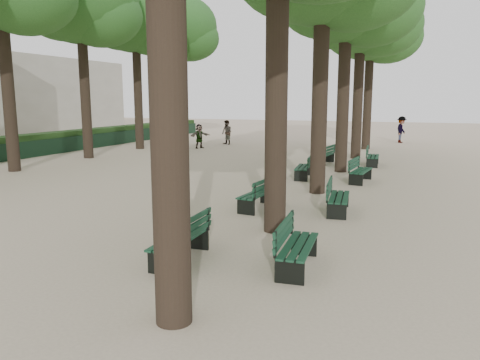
% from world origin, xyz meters
% --- Properties ---
extents(ground, '(120.00, 120.00, 0.00)m').
position_xyz_m(ground, '(0.00, 0.00, 0.00)').
color(ground, '#C1AC92').
rests_on(ground, ground).
extents(tree_central_4, '(6.00, 6.00, 9.95)m').
position_xyz_m(tree_central_4, '(1.50, 18.00, 7.65)').
color(tree_central_4, '#33261C').
rests_on(tree_central_4, ground).
extents(tree_central_5, '(6.00, 6.00, 9.95)m').
position_xyz_m(tree_central_5, '(1.50, 23.00, 7.65)').
color(tree_central_5, '#33261C').
rests_on(tree_central_5, ground).
extents(tree_far_3, '(6.00, 6.00, 10.45)m').
position_xyz_m(tree_far_3, '(-12.00, 13.00, 8.14)').
color(tree_far_3, '#33261C').
rests_on(tree_far_3, ground).
extents(tree_far_4, '(6.00, 6.00, 10.45)m').
position_xyz_m(tree_far_4, '(-12.00, 18.00, 8.14)').
color(tree_far_4, '#33261C').
rests_on(tree_far_4, ground).
extents(tree_far_5, '(6.00, 6.00, 10.45)m').
position_xyz_m(tree_far_5, '(-12.00, 23.00, 8.14)').
color(tree_far_5, '#33261C').
rests_on(tree_far_5, ground).
extents(bench_left_0, '(0.61, 1.81, 0.92)m').
position_xyz_m(bench_left_0, '(0.37, 0.31, 0.27)').
color(bench_left_0, black).
rests_on(bench_left_0, ground).
extents(bench_left_1, '(0.75, 1.85, 0.92)m').
position_xyz_m(bench_left_1, '(0.37, 5.04, 0.27)').
color(bench_left_1, black).
rests_on(bench_left_1, ground).
extents(bench_left_2, '(0.76, 1.85, 0.92)m').
position_xyz_m(bench_left_2, '(0.37, 10.74, 0.27)').
color(bench_left_2, black).
rests_on(bench_left_2, ground).
extents(bench_left_3, '(0.76, 1.85, 0.92)m').
position_xyz_m(bench_left_3, '(0.37, 15.19, 0.27)').
color(bench_left_3, black).
rests_on(bench_left_3, ground).
extents(bench_right_0, '(0.70, 1.84, 0.92)m').
position_xyz_m(bench_right_0, '(2.63, 0.72, 0.27)').
color(bench_right_0, black).
rests_on(bench_right_0, ground).
extents(bench_right_1, '(0.76, 1.85, 0.92)m').
position_xyz_m(bench_right_1, '(2.63, 5.41, 0.27)').
color(bench_right_1, black).
rests_on(bench_right_1, ground).
extents(bench_right_2, '(0.75, 1.85, 0.92)m').
position_xyz_m(bench_right_2, '(2.63, 10.62, 0.27)').
color(bench_right_2, black).
rests_on(bench_right_2, ground).
extents(bench_right_3, '(0.68, 1.83, 0.92)m').
position_xyz_m(bench_right_3, '(2.63, 15.42, 0.27)').
color(bench_right_3, black).
rests_on(bench_right_3, ground).
extents(man_with_map, '(0.70, 0.76, 1.73)m').
position_xyz_m(man_with_map, '(-0.21, 1.21, 0.86)').
color(man_with_map, black).
rests_on(man_with_map, ground).
extents(pedestrian_a, '(0.88, 0.70, 1.69)m').
position_xyz_m(pedestrian_a, '(-7.89, 22.62, 0.84)').
color(pedestrian_a, '#262628').
rests_on(pedestrian_a, ground).
extents(pedestrian_b, '(0.68, 1.29, 1.91)m').
position_xyz_m(pedestrian_b, '(3.42, 28.28, 0.95)').
color(pedestrian_b, '#262628').
rests_on(pedestrian_b, ground).
extents(pedestrian_e, '(1.01, 1.40, 1.55)m').
position_xyz_m(pedestrian_e, '(-8.59, 19.67, 0.78)').
color(pedestrian_e, '#262628').
rests_on(pedestrian_e, ground).
extents(fence, '(0.08, 42.00, 0.90)m').
position_xyz_m(fence, '(-15.00, 11.00, 0.45)').
color(fence, black).
rests_on(fence, ground).
extents(hedge, '(1.20, 42.00, 1.20)m').
position_xyz_m(hedge, '(-15.70, 11.00, 0.60)').
color(hedge, '#1C3D15').
rests_on(hedge, ground).
extents(building_far, '(12.00, 16.00, 7.00)m').
position_xyz_m(building_far, '(-33.00, 30.00, 3.50)').
color(building_far, '#B7B2A3').
rests_on(building_far, ground).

